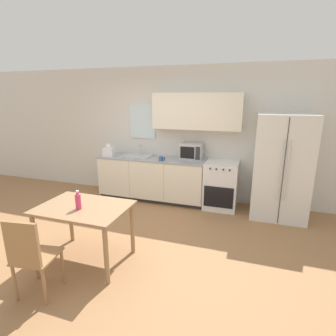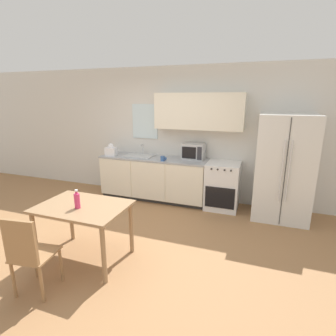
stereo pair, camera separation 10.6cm
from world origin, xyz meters
name	(u,v)px [view 1 (the left image)]	position (x,y,z in m)	size (l,w,h in m)	color
ground_plane	(127,241)	(0.00, 0.00, 0.00)	(12.00, 12.00, 0.00)	#9E7047
wall_back	(174,130)	(0.09, 2.07, 1.43)	(12.00, 0.38, 2.70)	silver
kitchen_counter	(152,178)	(-0.28, 1.75, 0.45)	(2.25, 0.65, 0.89)	#333333
oven_range	(221,185)	(1.15, 1.75, 0.45)	(0.61, 0.65, 0.90)	white
refrigerator	(281,167)	(2.18, 1.68, 0.91)	(0.93, 0.81, 1.83)	silver
kitchen_sink	(138,156)	(-0.61, 1.76, 0.91)	(0.57, 0.42, 0.22)	#B7BABC
microwave	(192,151)	(0.52, 1.88, 1.05)	(0.43, 0.33, 0.32)	#B7BABC
coffee_mug	(161,159)	(0.00, 1.53, 0.94)	(0.12, 0.08, 0.09)	#335999
grocery_bag_0	(109,151)	(-1.20, 1.61, 1.00)	(0.24, 0.22, 0.26)	white
dining_table	(84,214)	(-0.30, -0.56, 0.65)	(1.13, 0.79, 0.76)	#997551
dining_chair_near	(30,253)	(-0.42, -1.33, 0.54)	(0.45, 0.45, 0.93)	#997047
drink_bottle	(78,201)	(-0.30, -0.65, 0.86)	(0.07, 0.07, 0.24)	#DB386B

